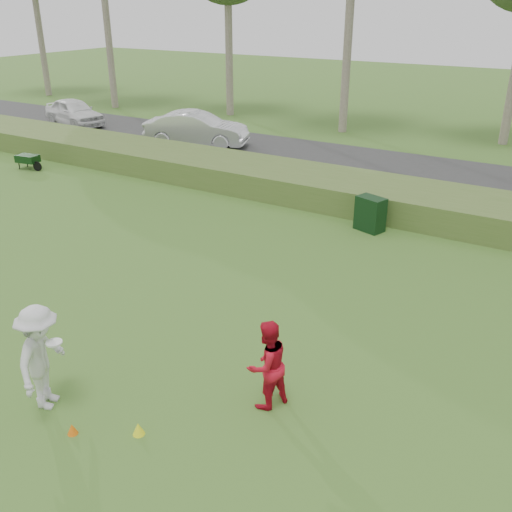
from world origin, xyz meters
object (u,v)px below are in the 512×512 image
Objects in this scene: car_left at (74,112)px; cone_orange at (72,429)px; player_red at (267,365)px; utility_cabinet at (370,214)px; car_mid at (197,129)px; player_white at (42,357)px; cone_yellow at (138,429)px.

cone_orange is at bearing -118.60° from car_left.
player_red is 9.04m from utility_cabinet.
utility_cabinet is 0.22× the size of car_mid.
player_red is at bearing -111.38° from car_left.
car_left reaches higher than utility_cabinet.
player_white is 1.17× the size of player_red.
car_left is at bearing -103.10° from player_red.
cone_orange is 0.86× the size of cone_yellow.
cone_orange is (-2.38, -2.34, -0.74)m from player_red.
car_left is at bearing 23.20° from player_white.
player_red is 0.39× the size of car_left.
player_red is 1.56× the size of utility_cabinet.
player_white is at bearing -170.29° from car_mid.
car_left is at bearing 179.91° from utility_cabinet.
car_left is at bearing 137.18° from cone_orange.
car_left is 0.87× the size of car_mid.
cone_yellow is 20.19m from car_mid.
cone_orange is at bearing -149.43° from cone_yellow.
car_left is at bearing 67.97° from car_mid.
car_left is (-20.08, 6.53, 0.26)m from utility_cabinet.
player_white is 8.72× the size of cone_yellow.
cone_orange is 11.30m from utility_cabinet.
player_white is 10.09× the size of cone_orange.
car_mid is (-11.17, 6.07, 0.34)m from utility_cabinet.
player_white is 25.24m from car_left.
player_red is at bearing -158.90° from car_mid.
player_red is 3.42m from cone_orange.
car_left is (-18.24, 17.45, -0.19)m from player_white.
cone_orange is 0.05× the size of car_left.
car_mid reaches higher than cone_orange.
cone_yellow is (-1.43, -1.78, -0.72)m from player_red.
utility_cabinet is (1.83, 10.92, -0.45)m from player_white.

